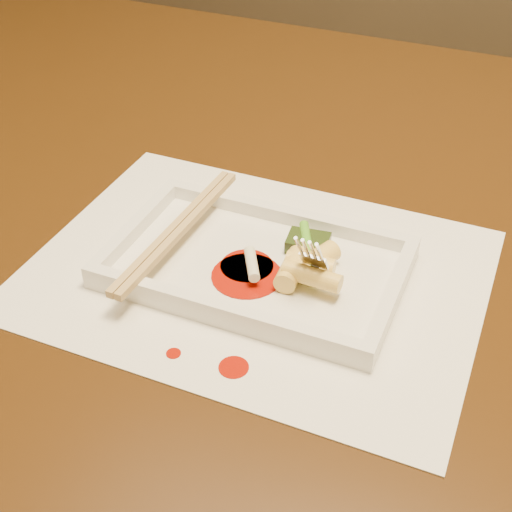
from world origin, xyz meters
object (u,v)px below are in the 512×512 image
at_px(plate_base, 256,268).
at_px(fork, 343,203).
at_px(table, 257,252).
at_px(placemat, 256,272).
at_px(chopstick_a, 174,228).

distance_m(plate_base, fork, 0.11).
distance_m(table, fork, 0.26).
xyz_separation_m(table, plate_base, (0.06, -0.15, 0.11)).
height_order(placemat, fork, fork).
height_order(table, placemat, placemat).
relative_size(table, plate_base, 5.38).
height_order(placemat, chopstick_a, chopstick_a).
bearing_deg(plate_base, placemat, 180.00).
distance_m(plate_base, chopstick_a, 0.08).
relative_size(chopstick_a, fork, 1.48).
bearing_deg(placemat, chopstick_a, 180.00).
bearing_deg(placemat, table, 112.77).
height_order(table, plate_base, plate_base).
relative_size(placemat, chopstick_a, 1.93).
bearing_deg(table, fork, -44.76).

